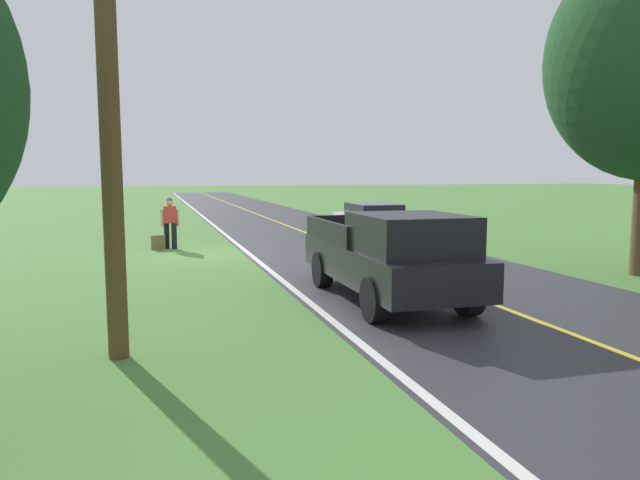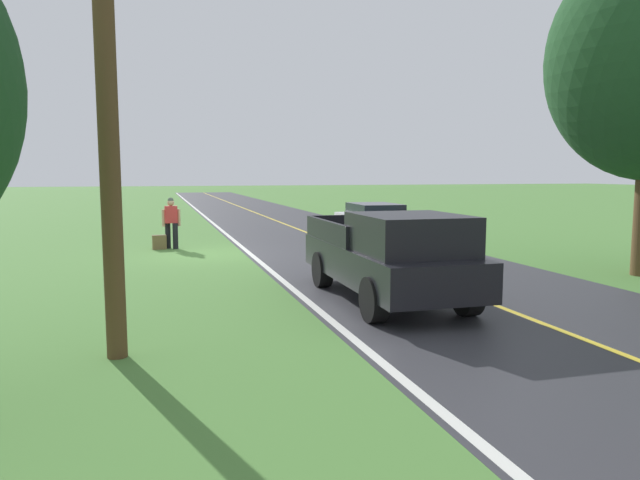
{
  "view_description": "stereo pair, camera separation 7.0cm",
  "coord_description": "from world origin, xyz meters",
  "px_view_note": "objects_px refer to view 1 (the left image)",
  "views": [
    {
      "loc": [
        1.68,
        18.62,
        2.58
      ],
      "look_at": [
        -2.01,
        6.02,
        1.06
      ],
      "focal_mm": 32.7,
      "sensor_mm": 36.0,
      "label": 1
    },
    {
      "loc": [
        1.62,
        18.64,
        2.58
      ],
      "look_at": [
        -2.01,
        6.02,
        1.06
      ],
      "focal_mm": 32.7,
      "sensor_mm": 36.0,
      "label": 2
    }
  ],
  "objects_px": {
    "hitchhiker_walking": "(170,220)",
    "sedan_near_oncoming": "(372,220)",
    "suitcase_carried": "(158,242)",
    "utility_pole_roadside": "(108,82)",
    "pickup_truck_passing": "(392,254)"
  },
  "relations": [
    {
      "from": "hitchhiker_walking",
      "to": "pickup_truck_passing",
      "type": "xyz_separation_m",
      "value": [
        -3.96,
        9.78,
        -0.01
      ]
    },
    {
      "from": "utility_pole_roadside",
      "to": "sedan_near_oncoming",
      "type": "bearing_deg",
      "value": -124.75
    },
    {
      "from": "utility_pole_roadside",
      "to": "hitchhiker_walking",
      "type": "bearing_deg",
      "value": -95.35
    },
    {
      "from": "hitchhiker_walking",
      "to": "sedan_near_oncoming",
      "type": "bearing_deg",
      "value": -175.54
    },
    {
      "from": "hitchhiker_walking",
      "to": "utility_pole_roadside",
      "type": "xyz_separation_m",
      "value": [
        1.12,
        11.98,
        2.8
      ]
    },
    {
      "from": "sedan_near_oncoming",
      "to": "suitcase_carried",
      "type": "bearing_deg",
      "value": 5.06
    },
    {
      "from": "sedan_near_oncoming",
      "to": "utility_pole_roadside",
      "type": "bearing_deg",
      "value": 55.25
    },
    {
      "from": "hitchhiker_walking",
      "to": "sedan_near_oncoming",
      "type": "distance_m",
      "value": 7.63
    },
    {
      "from": "pickup_truck_passing",
      "to": "utility_pole_roadside",
      "type": "relative_size",
      "value": 0.72
    },
    {
      "from": "pickup_truck_passing",
      "to": "sedan_near_oncoming",
      "type": "xyz_separation_m",
      "value": [
        -3.64,
        -10.37,
        -0.21
      ]
    },
    {
      "from": "suitcase_carried",
      "to": "pickup_truck_passing",
      "type": "relative_size",
      "value": 0.09
    },
    {
      "from": "sedan_near_oncoming",
      "to": "utility_pole_roadside",
      "type": "height_order",
      "value": "utility_pole_roadside"
    },
    {
      "from": "hitchhiker_walking",
      "to": "pickup_truck_passing",
      "type": "distance_m",
      "value": 10.55
    },
    {
      "from": "suitcase_carried",
      "to": "utility_pole_roadside",
      "type": "distance_m",
      "value": 12.4
    },
    {
      "from": "hitchhiker_walking",
      "to": "utility_pole_roadside",
      "type": "height_order",
      "value": "utility_pole_roadside"
    }
  ]
}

